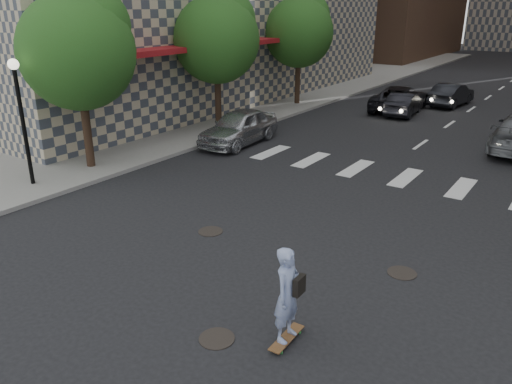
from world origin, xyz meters
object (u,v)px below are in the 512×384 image
(tree_a, at_px, (81,46))
(tree_c, at_px, (301,29))
(silver_sedan, at_px, (239,127))
(traffic_car_c, at_px, (399,99))
(tree_b, at_px, (219,35))
(skateboarder, at_px, (288,295))
(lamppost, at_px, (20,105))
(traffic_car_e, at_px, (451,95))
(traffic_car_a, at_px, (404,104))

(tree_a, distance_m, tree_c, 16.00)
(silver_sedan, xyz_separation_m, traffic_car_c, (3.47, 11.56, -0.05))
(tree_b, distance_m, skateboarder, 17.89)
(tree_b, bearing_deg, lamppost, -90.25)
(silver_sedan, bearing_deg, tree_a, -114.55)
(tree_c, height_order, traffic_car_e, tree_c)
(skateboarder, height_order, silver_sedan, skateboarder)
(lamppost, distance_m, traffic_car_e, 25.36)
(tree_a, distance_m, traffic_car_e, 23.10)
(tree_b, relative_size, traffic_car_c, 1.23)
(tree_b, height_order, silver_sedan, tree_b)
(traffic_car_a, height_order, traffic_car_e, traffic_car_e)
(lamppost, relative_size, skateboarder, 2.14)
(tree_c, xyz_separation_m, silver_sedan, (2.45, -9.77, -3.85))
(silver_sedan, bearing_deg, tree_c, 101.05)
(tree_a, bearing_deg, traffic_car_c, 71.59)
(traffic_car_e, bearing_deg, traffic_car_a, 76.78)
(lamppost, relative_size, tree_c, 0.65)
(tree_a, xyz_separation_m, tree_c, (0.00, 16.00, 0.00))
(lamppost, height_order, skateboarder, lamppost)
(traffic_car_a, bearing_deg, traffic_car_c, -62.12)
(tree_b, xyz_separation_m, traffic_car_a, (6.54, 8.86, -3.99))
(lamppost, distance_m, tree_c, 18.72)
(silver_sedan, distance_m, traffic_car_e, 16.07)
(lamppost, xyz_separation_m, tree_c, (0.05, 18.64, 1.71))
(tree_c, height_order, traffic_car_c, tree_c)
(tree_c, relative_size, traffic_car_c, 1.23)
(tree_a, distance_m, traffic_car_a, 18.52)
(tree_c, bearing_deg, silver_sedan, -75.90)
(traffic_car_a, bearing_deg, tree_c, 2.01)
(silver_sedan, height_order, traffic_car_a, silver_sedan)
(traffic_car_c, bearing_deg, tree_b, 54.23)
(traffic_car_a, height_order, traffic_car_c, traffic_car_c)
(lamppost, bearing_deg, tree_c, 89.86)
(tree_a, relative_size, skateboarder, 3.30)
(tree_b, distance_m, traffic_car_e, 16.03)
(silver_sedan, height_order, traffic_car_e, silver_sedan)
(traffic_car_e, bearing_deg, tree_c, 39.07)
(traffic_car_c, bearing_deg, tree_c, 12.23)
(traffic_car_c, bearing_deg, traffic_car_e, -126.05)
(traffic_car_e, bearing_deg, tree_a, 75.06)
(traffic_car_a, xyz_separation_m, traffic_car_e, (1.53, 4.43, 0.05))
(tree_b, xyz_separation_m, skateboarder, (11.82, -12.94, -3.60))
(lamppost, distance_m, tree_b, 10.77)
(tree_b, bearing_deg, silver_sedan, -35.80)
(lamppost, bearing_deg, silver_sedan, 74.25)
(lamppost, xyz_separation_m, traffic_car_a, (6.58, 19.50, -2.28))
(skateboarder, height_order, traffic_car_e, skateboarder)
(tree_a, relative_size, traffic_car_e, 1.54)
(lamppost, xyz_separation_m, traffic_car_e, (8.11, 23.93, -2.23))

